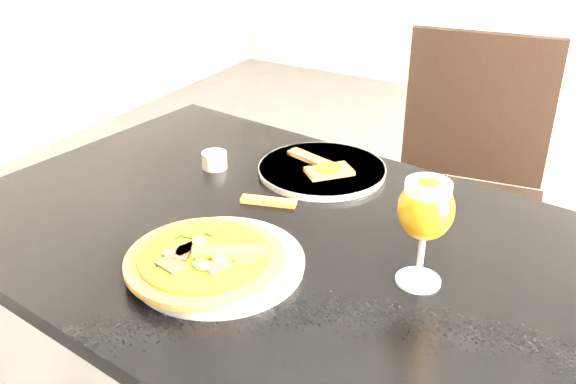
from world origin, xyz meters
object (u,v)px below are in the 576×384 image
Objects in this scene: pizza at (206,258)px; beer_glass at (426,210)px; chair_far at (463,190)px; dining_table at (276,273)px.

beer_glass is at bearing 24.89° from pizza.
chair_far reaches higher than beer_glass.
pizza is (-0.03, -0.16, 0.11)m from dining_table.
dining_table is at bearing -107.79° from chair_far.
dining_table is 0.35m from beer_glass.
dining_table is at bearing 78.72° from pizza.
chair_far is 5.18× the size of beer_glass.
dining_table is 4.96× the size of pizza.
pizza is at bearing -94.59° from dining_table.
beer_glass reaches higher than pizza.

